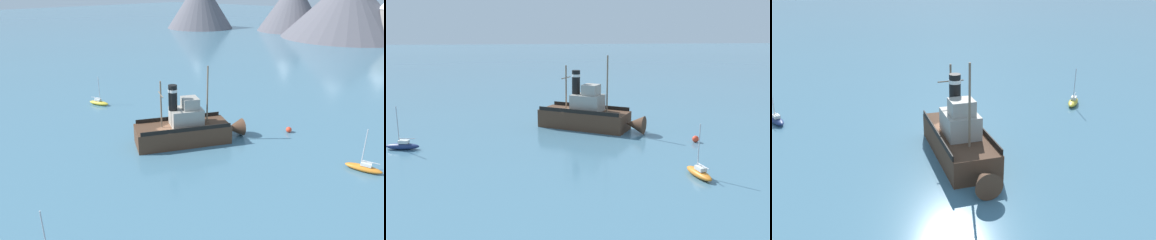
# 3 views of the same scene
# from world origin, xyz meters

# --- Properties ---
(ground_plane) EXTENTS (600.00, 600.00, 0.00)m
(ground_plane) POSITION_xyz_m (0.00, 0.00, 0.00)
(ground_plane) COLOR #477289
(old_tugboat) EXTENTS (10.44, 14.03, 9.90)m
(old_tugboat) POSITION_xyz_m (0.67, 2.47, 1.83)
(old_tugboat) COLOR #4C3323
(old_tugboat) RESTS_ON ground
(sailboat_navy) EXTENTS (1.65, 3.92, 4.90)m
(sailboat_navy) POSITION_xyz_m (8.01, -19.64, 0.43)
(sailboat_navy) COLOR navy
(sailboat_navy) RESTS_ON ground
(sailboat_yellow) EXTENTS (3.95, 2.24, 4.90)m
(sailboat_yellow) POSITION_xyz_m (-20.68, 3.23, 0.43)
(sailboat_yellow) COLOR gold
(sailboat_yellow) RESTS_ON ground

